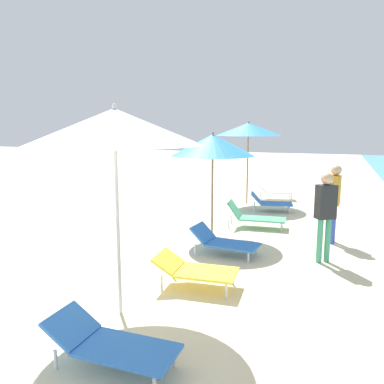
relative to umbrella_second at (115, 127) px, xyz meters
The scene contains 12 objects.
umbrella_second is the anchor object (origin of this frame).
lounger_second_shoreside 2.67m from the umbrella_second, 60.16° to the left, with size 1.37×0.77×0.54m.
lounger_second_inland 2.63m from the umbrella_second, 64.05° to the right, with size 1.46×0.60×0.54m.
umbrella_third 4.20m from the umbrella_second, 89.45° to the left, with size 1.96×1.96×2.50m.
lounger_third_shoreside 5.88m from the umbrella_second, 81.28° to the left, with size 1.54×0.69×0.69m.
lounger_third_inland 3.84m from the umbrella_second, 77.38° to the left, with size 1.43×0.77×0.57m.
umbrella_farthest 8.52m from the umbrella_second, 90.42° to the left, with size 2.19×2.19×2.80m.
lounger_farthest_shoreside 9.84m from the umbrella_second, 85.63° to the left, with size 1.40×0.89×0.59m.
lounger_farthest_inland 7.88m from the umbrella_second, 83.09° to the left, with size 1.36×0.84×0.59m.
person_walking_mid 5.61m from the umbrella_second, 59.24° to the left, with size 0.25×0.38×1.78m.
person_walking_far 4.40m from the umbrella_second, 50.90° to the left, with size 0.42×0.38×1.76m.
beach_ball 9.01m from the umbrella_second, 72.91° to the left, with size 0.30×0.30×0.30m, color #338CD8.
Camera 1 is at (3.07, 0.10, 2.60)m, focal length 36.14 mm.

